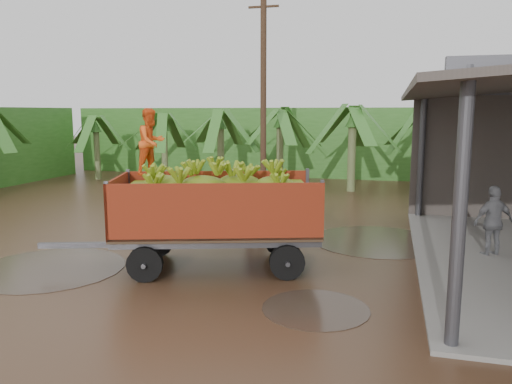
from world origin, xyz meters
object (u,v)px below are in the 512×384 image
at_px(man_blue, 254,206).
at_px(man_grey, 493,222).
at_px(utility_pole, 263,95).
at_px(banana_trailer, 216,208).

bearing_deg(man_blue, man_grey, 159.93).
xyz_separation_m(man_blue, utility_pole, (-1.48, 6.77, 3.14)).
bearing_deg(banana_trailer, man_grey, 3.64).
bearing_deg(man_grey, utility_pole, -70.48).
relative_size(man_grey, utility_pole, 0.21).
relative_size(banana_trailer, man_blue, 3.38).
height_order(man_blue, man_grey, man_blue).
distance_m(banana_trailer, man_grey, 6.45).
height_order(man_grey, utility_pole, utility_pole).
distance_m(banana_trailer, utility_pole, 9.80).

